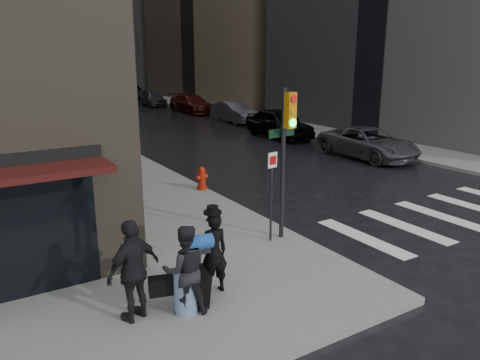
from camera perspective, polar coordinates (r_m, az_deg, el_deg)
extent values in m
plane|color=black|center=(9.78, 4.52, -13.02)|extent=(140.00, 140.00, 0.00)
cube|color=slate|center=(34.59, -23.13, 6.40)|extent=(4.00, 50.00, 0.15)
cube|color=slate|center=(38.97, -3.03, 8.44)|extent=(3.00, 50.00, 0.15)
cube|color=silver|center=(12.60, 14.79, -6.80)|extent=(0.50, 3.00, 0.01)
cube|color=silver|center=(13.76, 19.42, -5.31)|extent=(0.50, 3.00, 0.01)
cube|color=silver|center=(14.99, 23.30, -4.03)|extent=(0.50, 3.00, 0.01)
cube|color=silver|center=(16.29, 26.56, -2.93)|extent=(0.50, 3.00, 0.01)
imported|color=black|center=(8.98, -3.28, -8.91)|extent=(0.61, 0.42, 1.60)
cylinder|color=black|center=(8.68, -3.36, -3.95)|extent=(0.34, 0.34, 0.04)
cylinder|color=black|center=(8.66, -3.37, -3.57)|extent=(0.21, 0.21, 0.13)
cube|color=black|center=(8.75, -4.75, -8.08)|extent=(0.35, 0.13, 0.28)
cube|color=black|center=(8.68, -5.09, -12.97)|extent=(0.30, 0.64, 0.81)
cylinder|color=black|center=(8.49, -5.15, -10.43)|extent=(0.03, 0.03, 0.37)
imported|color=black|center=(8.33, -6.70, -10.84)|extent=(0.94, 0.82, 1.64)
cube|color=black|center=(8.58, -9.41, -12.59)|extent=(0.55, 0.39, 0.31)
cylinder|color=#1C489C|center=(8.29, -5.04, -7.60)|extent=(0.52, 0.31, 0.26)
imported|color=black|center=(8.27, -12.83, -10.69)|extent=(1.15, 0.78, 1.82)
cylinder|color=black|center=(11.36, 5.23, 1.81)|extent=(0.11, 0.11, 3.70)
cube|color=orange|center=(10.99, 6.16, 8.44)|extent=(0.28, 0.20, 0.83)
cylinder|color=red|center=(10.90, 6.56, 9.84)|extent=(0.19, 0.07, 0.18)
cylinder|color=orange|center=(10.93, 6.51, 8.39)|extent=(0.19, 0.07, 0.18)
cylinder|color=#19E533|center=(10.96, 6.47, 6.95)|extent=(0.19, 0.07, 0.18)
cylinder|color=black|center=(11.30, 3.82, -2.12)|extent=(0.06, 0.06, 2.22)
cube|color=white|center=(11.04, 3.99, 2.43)|extent=(0.28, 0.06, 0.37)
cube|color=black|center=(11.27, 5.08, 5.78)|extent=(0.83, 0.15, 0.20)
cylinder|color=#A01B09|center=(15.97, -4.65, -0.92)|extent=(0.34, 0.34, 0.11)
cylinder|color=#A01B09|center=(15.90, -4.67, 0.01)|extent=(0.26, 0.26, 0.64)
sphere|color=#A01B09|center=(15.81, -4.70, 1.21)|extent=(0.24, 0.24, 0.24)
cylinder|color=#A01B09|center=(15.87, -4.68, 0.38)|extent=(0.44, 0.20, 0.15)
imported|color=#3F3F45|center=(22.11, 15.37, 4.37)|extent=(2.27, 4.92, 1.37)
imported|color=black|center=(26.68, 4.77, 6.92)|extent=(2.03, 4.84, 1.64)
imported|color=#3E3F43|center=(32.58, -0.69, 8.26)|extent=(1.54, 4.31, 1.42)
imported|color=#3B0F0B|center=(38.21, -5.87, 9.22)|extent=(2.40, 5.11, 1.44)
imported|color=#3A3B3F|center=(43.83, -10.53, 9.77)|extent=(2.01, 4.21, 1.39)
imported|color=black|center=(49.93, -13.19, 10.33)|extent=(2.04, 4.73, 1.52)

